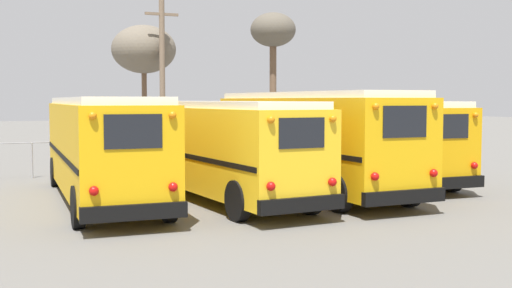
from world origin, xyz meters
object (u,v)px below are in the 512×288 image
(school_bus_3, at_px, (369,138))
(bare_tree_1, at_px, (144,50))
(utility_pole, at_px, (162,74))
(bare_tree_0, at_px, (273,35))
(school_bus_2, at_px, (310,138))
(school_bus_1, at_px, (213,145))
(school_bus_0, at_px, (102,145))

(school_bus_3, height_order, bare_tree_1, bare_tree_1)
(utility_pole, height_order, bare_tree_0, utility_pole)
(school_bus_2, xyz_separation_m, bare_tree_0, (5.26, 13.84, 4.89))
(utility_pole, bearing_deg, school_bus_2, -86.47)
(school_bus_1, distance_m, bare_tree_1, 16.94)
(utility_pole, bearing_deg, school_bus_0, -112.90)
(school_bus_2, bearing_deg, bare_tree_0, 69.17)
(school_bus_1, bearing_deg, school_bus_0, 170.22)
(bare_tree_0, distance_m, bare_tree_1, 7.24)
(school_bus_0, distance_m, school_bus_3, 10.07)
(school_bus_2, height_order, school_bus_3, school_bus_2)
(school_bus_3, bearing_deg, utility_pole, 107.96)
(bare_tree_0, bearing_deg, utility_pole, 172.98)
(school_bus_1, distance_m, school_bus_3, 6.81)
(bare_tree_0, height_order, bare_tree_1, bare_tree_0)
(school_bus_0, bearing_deg, school_bus_2, -7.28)
(bare_tree_0, xyz_separation_m, bare_tree_1, (-6.64, 2.74, -0.87))
(school_bus_3, height_order, bare_tree_0, bare_tree_0)
(school_bus_0, height_order, school_bus_1, school_bus_0)
(bare_tree_0, bearing_deg, school_bus_3, -98.80)
(school_bus_3, relative_size, bare_tree_0, 1.20)
(school_bus_0, distance_m, bare_tree_0, 18.35)
(bare_tree_0, bearing_deg, school_bus_2, -110.83)
(bare_tree_1, bearing_deg, school_bus_3, -72.61)
(school_bus_1, height_order, school_bus_2, school_bus_2)
(school_bus_3, xyz_separation_m, bare_tree_0, (1.91, 12.36, 5.06))
(school_bus_0, xyz_separation_m, bare_tree_0, (11.97, 12.98, 4.99))
(school_bus_2, bearing_deg, utility_pole, 93.53)
(school_bus_0, bearing_deg, school_bus_3, 3.56)
(school_bus_1, distance_m, bare_tree_0, 16.84)
(school_bus_0, relative_size, school_bus_3, 1.14)
(school_bus_0, bearing_deg, bare_tree_0, 47.33)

